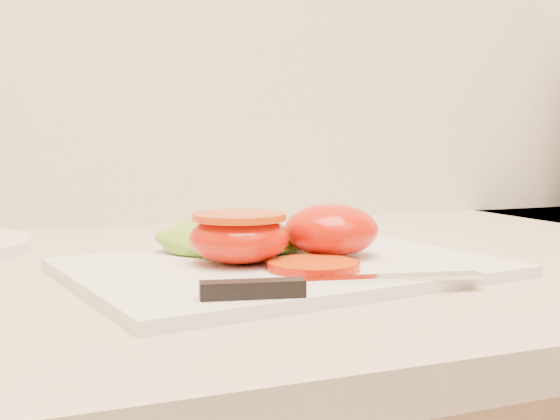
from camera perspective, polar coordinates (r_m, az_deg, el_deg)
name	(u,v)px	position (r m, az deg, el deg)	size (l,w,h in m)	color
cutting_board	(284,267)	(0.62, 0.35, -4.68)	(0.36, 0.26, 0.01)	silver
tomato_half_dome	(331,230)	(0.65, 4.16, -1.63)	(0.09, 0.09, 0.05)	red
tomato_half_cut	(239,236)	(0.61, -3.34, -2.12)	(0.09, 0.09, 0.04)	red
tomato_slice_0	(314,266)	(0.58, 2.75, -4.53)	(0.07, 0.07, 0.01)	#CB4B10
lettuce_leaf_0	(231,238)	(0.68, -4.04, -2.25)	(0.14, 0.10, 0.03)	#7AC032
lettuce_leaf_1	(269,236)	(0.70, -0.94, -2.11)	(0.10, 0.08, 0.02)	#7AC032
knife	(310,284)	(0.51, 2.49, -6.05)	(0.23, 0.06, 0.01)	silver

